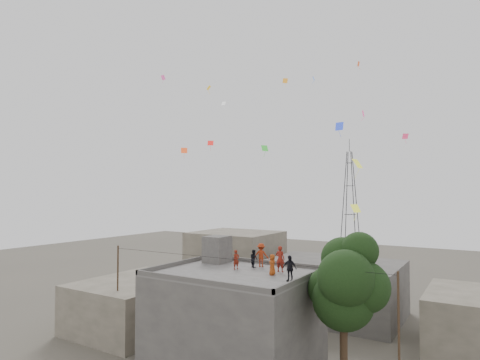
{
  "coord_description": "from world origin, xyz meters",
  "views": [
    {
      "loc": [
        14.44,
        -22.59,
        11.32
      ],
      "look_at": [
        -0.12,
        0.93,
        12.28
      ],
      "focal_mm": 30.0,
      "sensor_mm": 36.0,
      "label": 1
    }
  ],
  "objects_px": {
    "stair_head_box": "(217,249)",
    "transmission_tower": "(350,208)",
    "person_red_adult": "(280,259)",
    "person_dark_adult": "(290,268)",
    "tree": "(346,284)"
  },
  "relations": [
    {
      "from": "tree",
      "to": "transmission_tower",
      "type": "distance_m",
      "value": 41.12
    },
    {
      "from": "tree",
      "to": "transmission_tower",
      "type": "height_order",
      "value": "transmission_tower"
    },
    {
      "from": "person_dark_adult",
      "to": "person_red_adult",
      "type": "bearing_deg",
      "value": 130.85
    },
    {
      "from": "person_red_adult",
      "to": "person_dark_adult",
      "type": "xyz_separation_m",
      "value": [
        1.76,
        -2.33,
        -0.09
      ]
    },
    {
      "from": "tree",
      "to": "person_dark_adult",
      "type": "relative_size",
      "value": 5.89
    },
    {
      "from": "stair_head_box",
      "to": "transmission_tower",
      "type": "relative_size",
      "value": 0.1
    },
    {
      "from": "transmission_tower",
      "to": "person_dark_adult",
      "type": "bearing_deg",
      "value": -78.45
    },
    {
      "from": "tree",
      "to": "person_dark_adult",
      "type": "height_order",
      "value": "tree"
    },
    {
      "from": "tree",
      "to": "person_red_adult",
      "type": "distance_m",
      "value": 5.07
    },
    {
      "from": "stair_head_box",
      "to": "person_dark_adult",
      "type": "relative_size",
      "value": 1.29
    },
    {
      "from": "person_red_adult",
      "to": "person_dark_adult",
      "type": "distance_m",
      "value": 2.92
    },
    {
      "from": "stair_head_box",
      "to": "person_dark_adult",
      "type": "bearing_deg",
      "value": -22.73
    },
    {
      "from": "tree",
      "to": "person_dark_adult",
      "type": "xyz_separation_m",
      "value": [
        -3.08,
        -1.13,
        0.77
      ]
    },
    {
      "from": "tree",
      "to": "person_dark_adult",
      "type": "bearing_deg",
      "value": -159.84
    },
    {
      "from": "tree",
      "to": "transmission_tower",
      "type": "relative_size",
      "value": 0.45
    }
  ]
}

